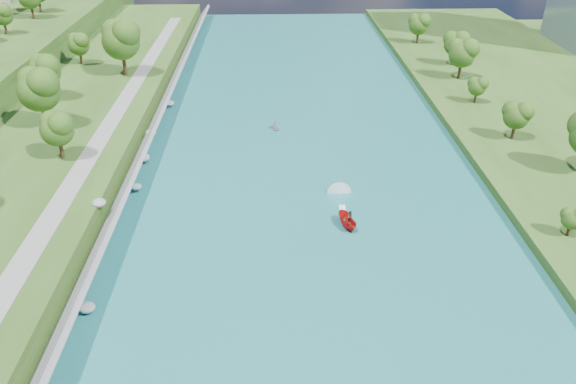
{
  "coord_description": "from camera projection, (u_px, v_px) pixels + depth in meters",
  "views": [
    {
      "loc": [
        -4.73,
        -51.27,
        41.21
      ],
      "look_at": [
        -2.53,
        16.46,
        2.5
      ],
      "focal_mm": 35.0,
      "sensor_mm": 36.0,
      "label": 1
    }
  ],
  "objects": [
    {
      "name": "ground",
      "position": [
        314.0,
        281.0,
        65.06
      ],
      "size": [
        260.0,
        260.0,
        0.0
      ],
      "primitive_type": "plane",
      "color": "#2D5119",
      "rests_on": "ground"
    },
    {
      "name": "raft",
      "position": [
        275.0,
        128.0,
        102.93
      ],
      "size": [
        2.91,
        3.17,
        1.51
      ],
      "rotation": [
        0.0,
        0.0,
        0.53
      ],
      "color": "#909498",
      "rests_on": "river_water"
    },
    {
      "name": "riprap_bank",
      "position": [
        125.0,
        188.0,
        80.4
      ],
      "size": [
        4.77,
        236.0,
        4.42
      ],
      "color": "slate",
      "rests_on": "ground"
    },
    {
      "name": "river_water",
      "position": [
        304.0,
        194.0,
        82.4
      ],
      "size": [
        55.0,
        240.0,
        0.1
      ],
      "primitive_type": "cube",
      "color": "#1B6A69",
      "rests_on": "ground"
    },
    {
      "name": "trees_east",
      "position": [
        545.0,
        125.0,
        88.66
      ],
      "size": [
        15.74,
        140.97,
        11.53
      ],
      "color": "#2E5216",
      "rests_on": "berm_east"
    },
    {
      "name": "riverside_path",
      "position": [
        77.0,
        177.0,
        79.74
      ],
      "size": [
        3.0,
        200.0,
        0.1
      ],
      "primitive_type": "cube",
      "color": "gray",
      "rests_on": "berm_west"
    },
    {
      "name": "motorboat",
      "position": [
        346.0,
        216.0,
        75.73
      ],
      "size": [
        3.6,
        19.08,
        1.99
      ],
      "rotation": [
        0.0,
        0.0,
        3.41
      ],
      "color": "#B60F0E",
      "rests_on": "river_water"
    }
  ]
}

